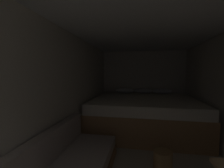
% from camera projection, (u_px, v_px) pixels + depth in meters
% --- Properties ---
extents(ground_plane, '(7.03, 7.03, 0.00)m').
position_uv_depth(ground_plane, '(145.00, 162.00, 2.32)').
color(ground_plane, '#A39984').
extents(wall_back, '(2.58, 0.05, 2.01)m').
position_uv_depth(wall_back, '(143.00, 84.00, 4.73)').
color(wall_back, beige).
rests_on(wall_back, ground).
extents(wall_left, '(0.05, 5.03, 2.01)m').
position_uv_depth(wall_left, '(66.00, 94.00, 2.47)').
color(wall_left, beige).
rests_on(wall_left, ground).
extents(ceiling_slab, '(2.58, 5.03, 0.05)m').
position_uv_depth(ceiling_slab, '(147.00, 24.00, 2.17)').
color(ceiling_slab, white).
rests_on(ceiling_slab, wall_left).
extents(bed, '(2.36, 2.10, 0.91)m').
position_uv_depth(bed, '(143.00, 113.00, 3.70)').
color(bed, '#9E7247').
rests_on(bed, ground).
extents(wicker_basket, '(0.26, 0.26, 0.24)m').
position_uv_depth(wicker_basket, '(163.00, 159.00, 2.18)').
color(wicker_basket, olive).
rests_on(wicker_basket, ground).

